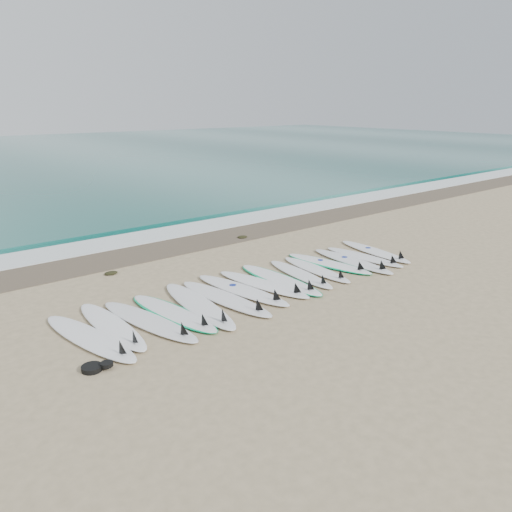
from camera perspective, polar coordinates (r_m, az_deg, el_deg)
ground at (r=11.23m, az=0.58°, el=-3.48°), size 120.00×120.00×0.00m
wet_sand_band at (r=14.46m, az=-9.81°, el=1.04°), size 120.00×1.80×0.01m
foam_band at (r=15.66m, az=-12.34°, el=2.19°), size 120.00×1.40×0.04m
wave_crest at (r=16.97m, az=-14.66°, el=3.28°), size 120.00×1.00×0.10m
surfboard_0 at (r=9.18m, az=-18.33°, el=-8.90°), size 1.02×2.77×0.35m
surfboard_1 at (r=9.52m, az=-16.04°, el=-7.72°), size 0.55×2.63×0.34m
surfboard_2 at (r=9.54m, az=-11.94°, el=-7.33°), size 1.03×2.78×0.35m
surfboard_3 at (r=9.86m, az=-9.36°, el=-6.44°), size 0.93×2.64×0.33m
surfboard_4 at (r=10.10m, az=-6.44°, el=-5.63°), size 0.90×2.93×0.37m
surfboard_5 at (r=10.39m, az=-3.34°, el=-4.89°), size 0.82×2.80×0.35m
surfboard_6 at (r=10.84m, az=-1.40°, el=-3.92°), size 0.93×2.77×0.35m
surfboard_7 at (r=11.18m, az=1.01°, el=-3.26°), size 0.98×2.66×0.33m
surfboard_8 at (r=11.50m, az=2.85°, el=-2.71°), size 0.66×2.71×0.34m
surfboard_9 at (r=11.89m, az=5.21°, el=-2.09°), size 0.82×2.45×0.31m
surfboard_10 at (r=12.25m, az=7.04°, el=-1.56°), size 0.68×2.41×0.30m
surfboard_11 at (r=12.77m, az=8.41°, el=-0.87°), size 1.00×2.57×0.32m
surfboard_12 at (r=13.02m, az=11.14°, el=-0.59°), size 0.64×2.66×0.34m
surfboard_13 at (r=13.46m, az=12.42°, el=-0.12°), size 0.66×2.44×0.31m
surfboard_14 at (r=14.01m, az=13.59°, el=0.49°), size 0.83×2.58×0.32m
seaweed_near at (r=12.49m, az=-16.23°, el=-1.87°), size 0.32×0.25×0.06m
seaweed_far at (r=15.21m, az=-1.57°, el=2.19°), size 0.33×0.25×0.06m
leash_coil at (r=8.26m, az=-17.90°, el=-12.00°), size 0.46×0.36×0.11m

